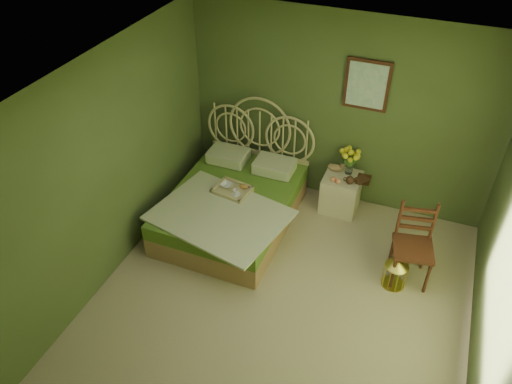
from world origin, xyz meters
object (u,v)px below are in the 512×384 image
at_px(birdcage, 395,272).
at_px(bed, 233,203).
at_px(chair, 415,239).
at_px(nightstand, 342,187).

bearing_deg(birdcage, bed, 170.96).
bearing_deg(bed, birdcage, -9.04).
xyz_separation_m(chair, birdcage, (-0.12, -0.24, -0.35)).
height_order(nightstand, birdcage, nightstand).
bearing_deg(chair, nightstand, 127.83).
bearing_deg(nightstand, birdcage, -51.04).
relative_size(bed, nightstand, 2.29).
bearing_deg(nightstand, chair, -40.70).
xyz_separation_m(bed, birdcage, (2.17, -0.35, -0.10)).
relative_size(nightstand, birdcage, 2.36).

